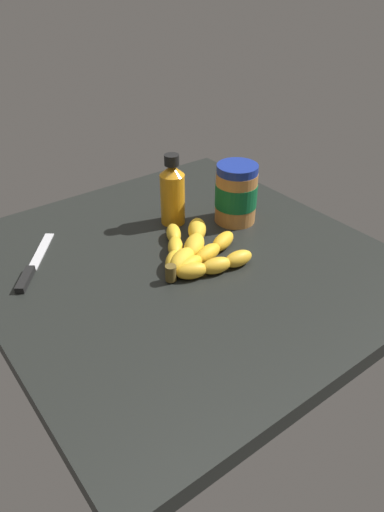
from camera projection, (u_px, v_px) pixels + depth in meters
ground_plane at (183, 265)px, 91.56cm from camera, size 71.60×74.59×3.32cm
banana_bunch at (195, 251)px, 89.81cm from camera, size 19.35×20.05×3.66cm
peanut_butter_jar at (236, 194)px, 99.77cm from camera, size 8.96×8.96×12.83cm
honey_bottle at (173, 193)px, 98.76cm from camera, size 5.21×5.21×15.33cm
butter_knife at (33, 265)px, 87.92cm from camera, size 13.54×16.93×1.20cm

